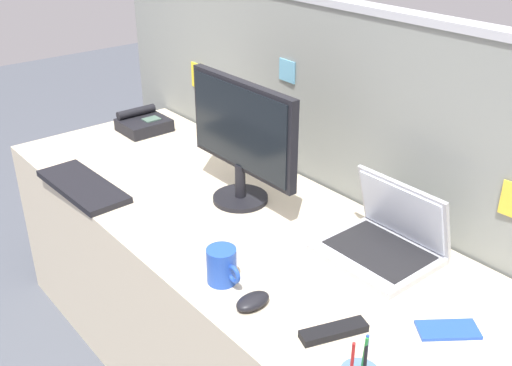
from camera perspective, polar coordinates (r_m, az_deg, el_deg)
name	(u,v)px	position (r m, az deg, el deg)	size (l,w,h in m)	color
desk	(245,307)	(2.13, -1.06, -11.77)	(2.18, 0.75, 0.70)	beige
cubicle_divider	(333,190)	(2.19, 7.34, -0.66)	(2.65, 0.08, 1.35)	gray
desktop_monitor	(242,134)	(1.96, -1.39, 4.65)	(0.50, 0.19, 0.42)	black
laptop	(386,238)	(1.79, 12.34, -5.15)	(0.31, 0.27, 0.22)	#B2B5BC
desk_phone	(143,124)	(2.68, -10.70, 5.60)	(0.18, 0.20, 0.09)	black
keyboard_main	(83,186)	(2.21, -16.23, -0.29)	(0.42, 0.16, 0.02)	black
computer_mouse_right_hand	(253,301)	(1.56, -0.31, -11.22)	(0.06, 0.10, 0.03)	black
cell_phone_blue_case	(448,330)	(1.57, 17.85, -13.20)	(0.07, 0.15, 0.01)	blue
cell_phone_silver_slab	(179,146)	(2.49, -7.35, 3.50)	(0.07, 0.15, 0.01)	#B7BAC1
tv_remote	(334,331)	(1.49, 7.43, -13.85)	(0.04, 0.17, 0.02)	black
coffee_mug	(222,266)	(1.63, -3.25, -7.90)	(0.12, 0.08, 0.10)	blue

